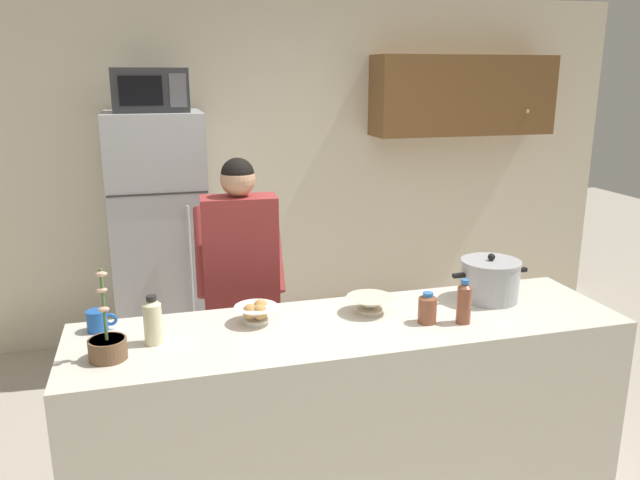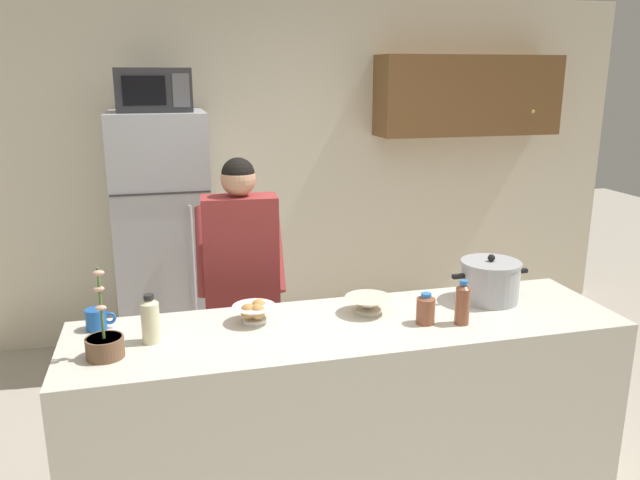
{
  "view_description": "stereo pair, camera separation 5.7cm",
  "coord_description": "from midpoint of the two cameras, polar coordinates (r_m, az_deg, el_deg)",
  "views": [
    {
      "loc": [
        -0.85,
        -2.51,
        2.02
      ],
      "look_at": [
        0.0,
        0.55,
        1.17
      ],
      "focal_mm": 35.05,
      "sensor_mm": 36.0,
      "label": 1
    },
    {
      "loc": [
        -0.79,
        -2.52,
        2.02
      ],
      "look_at": [
        0.0,
        0.55,
        1.17
      ],
      "focal_mm": 35.05,
      "sensor_mm": 36.0,
      "label": 2
    }
  ],
  "objects": [
    {
      "name": "cooking_pot",
      "position": [
        3.22,
        15.73,
        -3.61
      ],
      "size": [
        0.41,
        0.3,
        0.24
      ],
      "color": "#ADAFB5",
      "rests_on": "kitchen_island"
    },
    {
      "name": "bottle_near_edge",
      "position": [
        2.88,
        10.19,
        -6.18
      ],
      "size": [
        0.09,
        0.09,
        0.14
      ],
      "color": "brown",
      "rests_on": "kitchen_island"
    },
    {
      "name": "bread_bowl",
      "position": [
        2.86,
        -5.44,
        -6.56
      ],
      "size": [
        0.2,
        0.2,
        0.1
      ],
      "color": "white",
      "rests_on": "kitchen_island"
    },
    {
      "name": "potted_orchid",
      "position": [
        2.65,
        -18.47,
        -8.98
      ],
      "size": [
        0.15,
        0.15,
        0.37
      ],
      "color": "brown",
      "rests_on": "kitchen_island"
    },
    {
      "name": "refrigerator",
      "position": [
        4.51,
        -13.7,
        0.01
      ],
      "size": [
        0.64,
        0.68,
        1.77
      ],
      "color": "#B7BABF",
      "rests_on": "ground"
    },
    {
      "name": "back_wall_unit",
      "position": [
        4.94,
        -2.14,
        7.51
      ],
      "size": [
        6.0,
        0.48,
        2.6
      ],
      "color": "beige",
      "rests_on": "ground"
    },
    {
      "name": "bottle_far_corner",
      "position": [
        2.72,
        -14.64,
        -7.01
      ],
      "size": [
        0.08,
        0.08,
        0.21
      ],
      "color": "beige",
      "rests_on": "kitchen_island"
    },
    {
      "name": "coffee_mug",
      "position": [
        2.94,
        -19.17,
        -6.85
      ],
      "size": [
        0.13,
        0.09,
        0.1
      ],
      "color": "#1E59B2",
      "rests_on": "kitchen_island"
    },
    {
      "name": "microwave",
      "position": [
        4.34,
        -14.55,
        13.13
      ],
      "size": [
        0.48,
        0.37,
        0.28
      ],
      "color": "#2D2D30",
      "rests_on": "refrigerator"
    },
    {
      "name": "empty_bowl",
      "position": [
        2.97,
        4.98,
        -5.82
      ],
      "size": [
        0.22,
        0.22,
        0.08
      ],
      "color": "beige",
      "rests_on": "kitchen_island"
    },
    {
      "name": "kitchen_island",
      "position": [
        3.07,
        3.22,
        -15.55
      ],
      "size": [
        2.52,
        0.68,
        0.92
      ],
      "primitive_type": "cube",
      "color": "silver",
      "rests_on": "ground"
    },
    {
      "name": "person_near_pot",
      "position": [
        3.45,
        -6.74,
        -2.51
      ],
      "size": [
        0.51,
        0.43,
        1.59
      ],
      "color": "#726656",
      "rests_on": "ground"
    },
    {
      "name": "bottle_mid_counter",
      "position": [
        2.9,
        13.44,
        -5.6
      ],
      "size": [
        0.07,
        0.07,
        0.21
      ],
      "color": "brown",
      "rests_on": "kitchen_island"
    }
  ]
}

